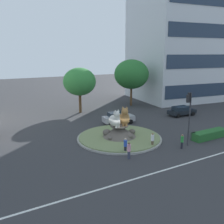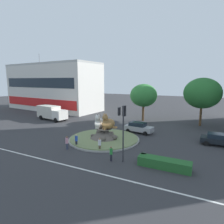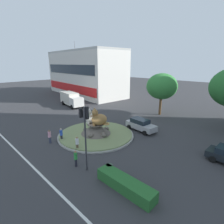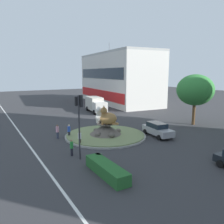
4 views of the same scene
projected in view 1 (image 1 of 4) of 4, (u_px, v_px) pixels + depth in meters
The scene contains 17 objects.
ground_plane at pixel (119, 139), 28.79m from camera, with size 160.00×160.00×0.00m, color #333335.
lane_centreline at pixel (171, 168), 21.41m from camera, with size 112.00×0.20×0.01m, color silver.
roundabout_island at pixel (119, 134), 28.68m from camera, with size 9.81×9.81×1.63m.
cat_statue_white at pixel (115, 120), 27.79m from camera, with size 1.24×2.00×2.06m.
cat_statue_tabby at pixel (124, 118), 28.47m from camera, with size 2.22×2.32×2.27m.
traffic_light_mast at pixel (189, 108), 25.68m from camera, with size 0.71×0.54×5.76m.
office_tower at pixel (181, 34), 52.03m from camera, with size 20.13×17.80×27.43m.
clipped_hedge_strip at pixel (209, 134), 28.84m from camera, with size 4.90×1.20×0.90m, color #235B28.
broadleaf_tree_behind_island at pixel (131, 74), 45.75m from camera, with size 6.40×6.40×8.63m.
second_tree_near_tower at pixel (80, 82), 40.35m from camera, with size 5.36×5.36×7.46m.
pedestrian_pink_shirt at pixel (129, 150), 23.09m from camera, with size 0.35×0.35×1.65m.
pedestrian_white_shirt at pixel (153, 140), 25.96m from camera, with size 0.35×0.35×1.59m.
pedestrian_blue_shirt at pixel (125, 145), 24.37m from camera, with size 0.35×0.35×1.60m.
pedestrian_green_shirt at pixel (182, 141), 25.58m from camera, with size 0.30×0.30×1.56m.
sedan_on_far_lane at pixel (118, 118), 34.77m from camera, with size 4.60×2.34×1.66m.
parked_car_right at pixel (182, 111), 39.23m from camera, with size 4.62×2.22×1.51m.
litter_bin at pixel (193, 136), 28.22m from camera, with size 0.56×0.56×0.90m.
Camera 1 is at (-14.23, -23.29, 9.71)m, focal length 39.57 mm.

